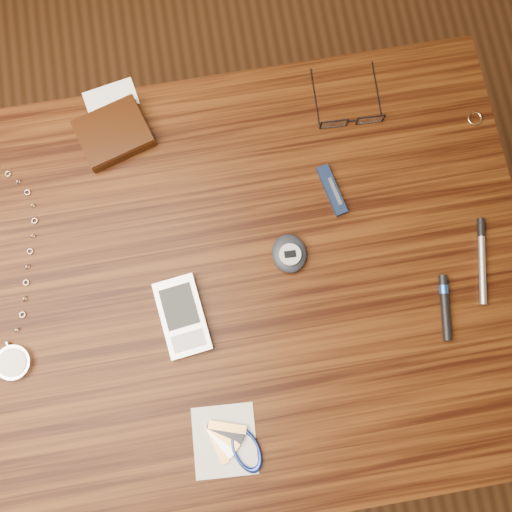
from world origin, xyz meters
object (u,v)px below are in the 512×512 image
object	(u,v)px
notepad_keys	(235,444)
eyeglasses	(351,118)
desk	(214,297)
silver_pen	(482,254)
pocket_watch	(14,354)
pocket_knife	(332,190)
pedometer	(289,254)
wallet_and_card	(114,133)
pda_phone	(182,316)

from	to	relation	value
notepad_keys	eyeglasses	bearing A→B (deg)	60.27
desk	silver_pen	size ratio (longest dim) A/B	7.49
desk	notepad_keys	xyz separation A→B (m)	(0.00, -0.23, 0.11)
desk	pocket_watch	bearing A→B (deg)	-170.66
notepad_keys	pocket_knife	world-z (taller)	same
silver_pen	pedometer	bearing A→B (deg)	170.40
pedometer	notepad_keys	size ratio (longest dim) A/B	0.57
eyeglasses	pocket_watch	world-z (taller)	eyeglasses
wallet_and_card	notepad_keys	world-z (taller)	wallet_and_card
pocket_knife	eyeglasses	bearing A→B (deg)	64.48
pocket_watch	silver_pen	distance (m)	0.72
eyeglasses	notepad_keys	distance (m)	0.53
wallet_and_card	eyeglasses	world-z (taller)	same
pedometer	pocket_watch	bearing A→B (deg)	-169.52
eyeglasses	pocket_knife	xyz separation A→B (m)	(-0.05, -0.11, -0.00)
wallet_and_card	pocket_watch	xyz separation A→B (m)	(-0.19, -0.32, -0.00)
wallet_and_card	eyeglasses	distance (m)	0.38
pedometer	pocket_knife	bearing A→B (deg)	46.65
pda_phone	silver_pen	bearing A→B (deg)	2.18
desk	eyeglasses	xyz separation A→B (m)	(0.27, 0.23, 0.11)
pocket_watch	pedometer	size ratio (longest dim) A/B	5.85
notepad_keys	silver_pen	bearing A→B (deg)	26.92
desk	pocket_knife	bearing A→B (deg)	29.25
desk	eyeglasses	distance (m)	0.37
pocket_watch	pocket_knife	world-z (taller)	pocket_watch
pda_phone	notepad_keys	xyz separation A→B (m)	(0.05, -0.20, -0.00)
wallet_and_card	notepad_keys	xyz separation A→B (m)	(0.11, -0.50, -0.01)
notepad_keys	pocket_knife	xyz separation A→B (m)	(0.21, 0.35, 0.00)
wallet_and_card	notepad_keys	distance (m)	0.52
pocket_watch	pda_phone	xyz separation A→B (m)	(0.25, 0.01, 0.00)
desk	eyeglasses	bearing A→B (deg)	40.88
wallet_and_card	eyeglasses	xyz separation A→B (m)	(0.38, -0.04, -0.00)
wallet_and_card	pocket_knife	bearing A→B (deg)	-24.86
pocket_watch	silver_pen	bearing A→B (deg)	2.38
silver_pen	eyeglasses	bearing A→B (deg)	121.55
pda_phone	pocket_watch	bearing A→B (deg)	-177.25
desk	notepad_keys	distance (m)	0.26
eyeglasses	desk	bearing A→B (deg)	-139.12
pocket_watch	eyeglasses	bearing A→B (deg)	26.34
wallet_and_card	pda_phone	xyz separation A→B (m)	(0.07, -0.31, -0.00)
silver_pen	pocket_watch	bearing A→B (deg)	-177.62
desk	silver_pen	world-z (taller)	silver_pen
wallet_and_card	pda_phone	bearing A→B (deg)	-77.88
desk	notepad_keys	size ratio (longest dim) A/B	8.91
wallet_and_card	eyeglasses	size ratio (longest dim) A/B	1.40
wallet_and_card	desk	bearing A→B (deg)	-67.62
pocket_knife	wallet_and_card	bearing A→B (deg)	155.14
desk	pda_phone	bearing A→B (deg)	-140.77
pda_phone	notepad_keys	world-z (taller)	pda_phone
pda_phone	pedometer	xyz separation A→B (m)	(0.18, 0.07, 0.00)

